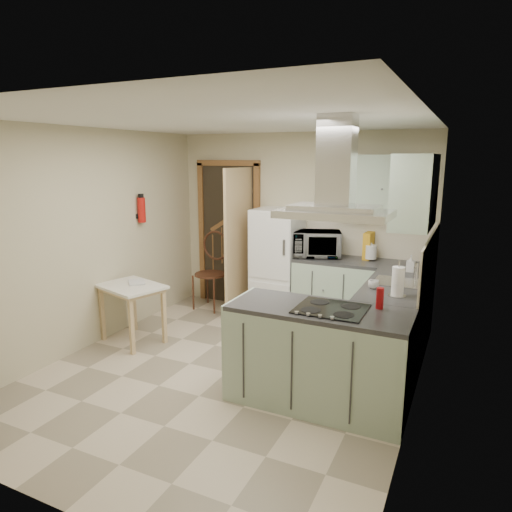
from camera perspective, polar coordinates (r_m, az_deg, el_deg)
The scene contains 27 objects.
floor at distance 4.86m, azimuth -3.63°, elevation -14.28°, with size 4.20×4.20×0.00m, color #C1B096.
ceiling at distance 4.37m, azimuth -4.09°, elevation 16.56°, with size 4.20×4.20×0.00m, color silver.
back_wall at distance 6.34m, azimuth 5.46°, elevation 3.84°, with size 3.60×3.60×0.00m, color #C1B796.
left_wall at distance 5.54m, azimuth -20.34°, elevation 1.92°, with size 4.20×4.20×0.00m, color #C1B796.
right_wall at distance 3.92m, azimuth 19.82°, elevation -2.06°, with size 4.20×4.20×0.00m, color #C1B796.
doorway at distance 6.79m, azimuth -3.43°, elevation 2.72°, with size 1.10×0.12×2.10m, color brown.
fridge at distance 6.23m, azimuth 2.69°, elevation -0.96°, with size 0.60×0.60×1.50m, color white.
counter_back at distance 6.04m, azimuth 10.23°, elevation -4.52°, with size 1.08×0.60×0.90m, color #9EB2A0.
counter_right at distance 5.25m, azimuth 17.19°, elevation -7.45°, with size 0.60×1.95×0.90m, color #9EB2A0.
splashback at distance 6.08m, azimuth 13.93°, elevation 2.23°, with size 1.68×0.02×0.50m, color beige.
wall_cabinet_back at distance 5.85m, azimuth 13.86°, elevation 8.76°, with size 0.85×0.35×0.70m, color #9EB2A0.
wall_cabinet_right at distance 4.68m, azimuth 19.29°, elevation 7.65°, with size 0.35×0.90×0.70m, color #9EB2A0.
peninsula at distance 4.15m, azimuth 7.80°, elevation -12.33°, with size 1.55×0.65×0.90m, color #9EB2A0.
hob at distance 3.96m, azimuth 9.37°, elevation -6.53°, with size 0.58×0.50×0.01m, color black.
extractor_hood at distance 3.78m, azimuth 9.80°, elevation 5.24°, with size 0.90×0.55×0.10m, color silver.
sink at distance 4.95m, azimuth 17.22°, elevation -3.12°, with size 0.45×0.40×0.01m, color silver.
fire_extinguisher at distance 6.12m, azimuth -14.11°, elevation 5.59°, with size 0.10×0.10×0.32m, color #B2140F.
drop_leaf_table at distance 5.66m, azimuth -15.16°, elevation -6.95°, with size 0.75×0.56×0.70m, color tan.
bentwood_chair at distance 6.64m, azimuth -5.73°, elevation -2.29°, with size 0.45×0.45×1.02m, color #4C2819.
microwave at distance 5.98m, azimuth 7.59°, elevation 1.51°, with size 0.61×0.41×0.34m, color black.
kettle at distance 5.90m, azimuth 14.14°, elevation 0.52°, with size 0.15×0.15×0.22m, color silver.
cereal_box at distance 5.96m, azimuth 13.89°, elevation 1.26°, with size 0.09×0.23×0.34m, color gold.
soap_bottle at distance 5.43m, azimuth 18.80°, elevation -0.91°, with size 0.09×0.09×0.19m, color silver.
paper_towel at distance 4.44m, azimuth 17.32°, elevation -3.01°, with size 0.11×0.11×0.29m, color white.
cup at distance 4.65m, azimuth 14.48°, elevation -3.47°, with size 0.10×0.10×0.08m, color white.
red_bottle at distance 4.05m, azimuth 15.23°, elevation -5.12°, with size 0.06×0.06×0.18m, color #A30D12.
book at distance 5.62m, azimuth -15.66°, elevation -2.79°, with size 0.18×0.25×0.11m, color #913046.
Camera 1 is at (2.13, -3.80, 2.17)m, focal length 32.00 mm.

